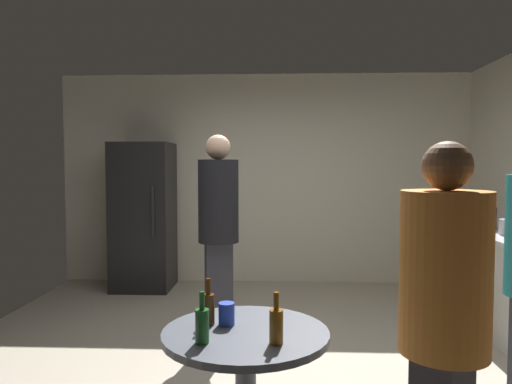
{
  "coord_description": "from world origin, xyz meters",
  "views": [
    {
      "loc": [
        0.14,
        -3.55,
        1.52
      ],
      "look_at": [
        -0.04,
        0.71,
        1.28
      ],
      "focal_mm": 33.25,
      "sensor_mm": 36.0,
      "label": 1
    }
  ],
  "objects_px": {
    "refrigerator": "(144,216)",
    "person_in_black_shirt": "(218,222)",
    "foreground_table": "(246,352)",
    "person_in_orange_shirt": "(444,316)",
    "kettle": "(510,227)",
    "plastic_cup_blue": "(227,314)",
    "beer_bottle_amber": "(276,325)",
    "beer_bottle_green": "(202,324)",
    "wine_bottle_on_counter": "(492,218)",
    "beer_bottle_brown": "(208,308)"
  },
  "relations": [
    {
      "from": "person_in_black_shirt",
      "to": "person_in_orange_shirt",
      "type": "relative_size",
      "value": 1.1
    },
    {
      "from": "wine_bottle_on_counter",
      "to": "beer_bottle_green",
      "type": "bearing_deg",
      "value": -133.11
    },
    {
      "from": "kettle",
      "to": "beer_bottle_amber",
      "type": "xyz_separation_m",
      "value": [
        -2.09,
        -2.26,
        -0.15
      ]
    },
    {
      "from": "beer_bottle_brown",
      "to": "refrigerator",
      "type": "bearing_deg",
      "value": 110.64
    },
    {
      "from": "beer_bottle_amber",
      "to": "beer_bottle_brown",
      "type": "height_order",
      "value": "same"
    },
    {
      "from": "beer_bottle_green",
      "to": "plastic_cup_blue",
      "type": "xyz_separation_m",
      "value": [
        0.08,
        0.24,
        -0.03
      ]
    },
    {
      "from": "kettle",
      "to": "beer_bottle_green",
      "type": "distance_m",
      "value": 3.32
    },
    {
      "from": "beer_bottle_brown",
      "to": "person_in_black_shirt",
      "type": "relative_size",
      "value": 0.13
    },
    {
      "from": "wine_bottle_on_counter",
      "to": "beer_bottle_brown",
      "type": "distance_m",
      "value": 3.36
    },
    {
      "from": "wine_bottle_on_counter",
      "to": "person_in_black_shirt",
      "type": "bearing_deg",
      "value": -165.27
    },
    {
      "from": "beer_bottle_green",
      "to": "refrigerator",
      "type": "bearing_deg",
      "value": 109.47
    },
    {
      "from": "refrigerator",
      "to": "foreground_table",
      "type": "bearing_deg",
      "value": -67.13
    },
    {
      "from": "beer_bottle_amber",
      "to": "person_in_orange_shirt",
      "type": "bearing_deg",
      "value": -19.52
    },
    {
      "from": "kettle",
      "to": "foreground_table",
      "type": "height_order",
      "value": "kettle"
    },
    {
      "from": "kettle",
      "to": "person_in_orange_shirt",
      "type": "relative_size",
      "value": 0.15
    },
    {
      "from": "wine_bottle_on_counter",
      "to": "person_in_orange_shirt",
      "type": "xyz_separation_m",
      "value": [
        -1.43,
        -2.8,
        -0.08
      ]
    },
    {
      "from": "beer_bottle_amber",
      "to": "kettle",
      "type": "bearing_deg",
      "value": 47.16
    },
    {
      "from": "kettle",
      "to": "beer_bottle_amber",
      "type": "bearing_deg",
      "value": -132.84
    },
    {
      "from": "beer_bottle_green",
      "to": "person_in_black_shirt",
      "type": "distance_m",
      "value": 1.92
    },
    {
      "from": "plastic_cup_blue",
      "to": "person_in_black_shirt",
      "type": "height_order",
      "value": "person_in_black_shirt"
    },
    {
      "from": "person_in_black_shirt",
      "to": "person_in_orange_shirt",
      "type": "xyz_separation_m",
      "value": [
        1.14,
        -2.12,
        -0.1
      ]
    },
    {
      "from": "wine_bottle_on_counter",
      "to": "foreground_table",
      "type": "height_order",
      "value": "wine_bottle_on_counter"
    },
    {
      "from": "foreground_table",
      "to": "beer_bottle_brown",
      "type": "relative_size",
      "value": 3.48
    },
    {
      "from": "beer_bottle_brown",
      "to": "beer_bottle_green",
      "type": "relative_size",
      "value": 1.0
    },
    {
      "from": "refrigerator",
      "to": "person_in_black_shirt",
      "type": "bearing_deg",
      "value": -57.44
    },
    {
      "from": "plastic_cup_blue",
      "to": "person_in_orange_shirt",
      "type": "relative_size",
      "value": 0.07
    },
    {
      "from": "refrigerator",
      "to": "beer_bottle_green",
      "type": "height_order",
      "value": "refrigerator"
    },
    {
      "from": "beer_bottle_amber",
      "to": "person_in_black_shirt",
      "type": "distance_m",
      "value": 1.97
    },
    {
      "from": "beer_bottle_brown",
      "to": "plastic_cup_blue",
      "type": "relative_size",
      "value": 2.09
    },
    {
      "from": "foreground_table",
      "to": "beer_bottle_amber",
      "type": "height_order",
      "value": "beer_bottle_amber"
    },
    {
      "from": "person_in_orange_shirt",
      "to": "kettle",
      "type": "bearing_deg",
      "value": -75.99
    },
    {
      "from": "kettle",
      "to": "person_in_black_shirt",
      "type": "height_order",
      "value": "person_in_black_shirt"
    },
    {
      "from": "beer_bottle_amber",
      "to": "person_in_orange_shirt",
      "type": "relative_size",
      "value": 0.14
    },
    {
      "from": "person_in_black_shirt",
      "to": "foreground_table",
      "type": "bearing_deg",
      "value": -4.32
    },
    {
      "from": "foreground_table",
      "to": "kettle",
      "type": "bearing_deg",
      "value": 43.13
    },
    {
      "from": "kettle",
      "to": "wine_bottle_on_counter",
      "type": "height_order",
      "value": "wine_bottle_on_counter"
    },
    {
      "from": "kettle",
      "to": "refrigerator",
      "type": "bearing_deg",
      "value": 158.92
    },
    {
      "from": "kettle",
      "to": "wine_bottle_on_counter",
      "type": "xyz_separation_m",
      "value": [
        -0.01,
        0.31,
        0.05
      ]
    },
    {
      "from": "foreground_table",
      "to": "beer_bottle_brown",
      "type": "bearing_deg",
      "value": 156.7
    },
    {
      "from": "plastic_cup_blue",
      "to": "person_in_black_shirt",
      "type": "distance_m",
      "value": 1.69
    },
    {
      "from": "refrigerator",
      "to": "wine_bottle_on_counter",
      "type": "bearing_deg",
      "value": -16.85
    },
    {
      "from": "foreground_table",
      "to": "beer_bottle_green",
      "type": "distance_m",
      "value": 0.31
    },
    {
      "from": "beer_bottle_brown",
      "to": "plastic_cup_blue",
      "type": "bearing_deg",
      "value": -3.37
    },
    {
      "from": "refrigerator",
      "to": "person_in_black_shirt",
      "type": "height_order",
      "value": "refrigerator"
    },
    {
      "from": "refrigerator",
      "to": "plastic_cup_blue",
      "type": "bearing_deg",
      "value": -68.08
    },
    {
      "from": "foreground_table",
      "to": "beer_bottle_amber",
      "type": "distance_m",
      "value": 0.29
    },
    {
      "from": "foreground_table",
      "to": "plastic_cup_blue",
      "type": "distance_m",
      "value": 0.2
    },
    {
      "from": "beer_bottle_brown",
      "to": "person_in_orange_shirt",
      "type": "distance_m",
      "value": 1.1
    },
    {
      "from": "beer_bottle_green",
      "to": "person_in_orange_shirt",
      "type": "xyz_separation_m",
      "value": [
        0.98,
        -0.22,
        0.12
      ]
    },
    {
      "from": "refrigerator",
      "to": "beer_bottle_amber",
      "type": "bearing_deg",
      "value": -66.1
    }
  ]
}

